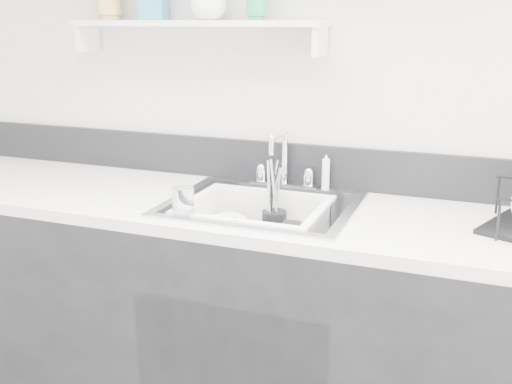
% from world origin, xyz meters
% --- Properties ---
extents(counter_run, '(3.20, 0.62, 0.92)m').
position_xyz_m(counter_run, '(0.00, 1.19, 0.46)').
color(counter_run, black).
rests_on(counter_run, ground).
extents(backsplash, '(3.20, 0.02, 0.16)m').
position_xyz_m(backsplash, '(0.00, 1.49, 1.00)').
color(backsplash, black).
rests_on(backsplash, counter_run).
extents(sink, '(0.64, 0.52, 0.20)m').
position_xyz_m(sink, '(0.00, 1.19, 0.83)').
color(sink, silver).
rests_on(sink, counter_run).
extents(faucet, '(0.26, 0.18, 0.23)m').
position_xyz_m(faucet, '(0.00, 1.44, 0.98)').
color(faucet, silver).
rests_on(faucet, counter_run).
extents(side_sprayer, '(0.03, 0.03, 0.14)m').
position_xyz_m(side_sprayer, '(0.16, 1.44, 0.99)').
color(side_sprayer, white).
rests_on(side_sprayer, counter_run).
extents(wall_shelf, '(1.00, 0.16, 0.12)m').
position_xyz_m(wall_shelf, '(-0.35, 1.42, 1.51)').
color(wall_shelf, silver).
rests_on(wall_shelf, room_shell).
extents(wash_tub, '(0.52, 0.45, 0.19)m').
position_xyz_m(wash_tub, '(-0.01, 1.16, 0.84)').
color(wash_tub, white).
rests_on(wash_tub, sink).
extents(plate_stack, '(0.23, 0.22, 0.09)m').
position_xyz_m(plate_stack, '(-0.13, 1.18, 0.79)').
color(plate_stack, white).
rests_on(plate_stack, wash_tub).
extents(utensil_cup, '(0.09, 0.09, 0.30)m').
position_xyz_m(utensil_cup, '(0.02, 1.26, 0.83)').
color(utensil_cup, black).
rests_on(utensil_cup, wash_tub).
extents(ladle, '(0.27, 0.25, 0.08)m').
position_xyz_m(ladle, '(-0.05, 1.16, 0.81)').
color(ladle, silver).
rests_on(ladle, wash_tub).
extents(tumbler_in_tub, '(0.08, 0.08, 0.10)m').
position_xyz_m(tumbler_in_tub, '(0.11, 1.20, 0.82)').
color(tumbler_in_tub, white).
rests_on(tumbler_in_tub, wash_tub).
extents(tumbler_counter, '(0.09, 0.09, 0.10)m').
position_xyz_m(tumbler_counter, '(-0.19, 0.98, 0.97)').
color(tumbler_counter, white).
rests_on(tumbler_counter, counter_run).
extents(bowl_small, '(0.13, 0.13, 0.03)m').
position_xyz_m(bowl_small, '(0.07, 1.12, 0.78)').
color(bowl_small, white).
rests_on(bowl_small, wash_tub).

